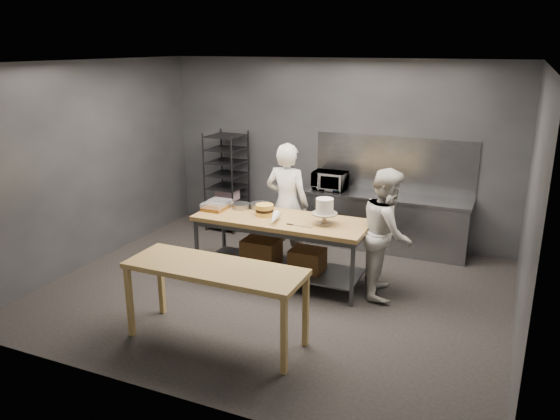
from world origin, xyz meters
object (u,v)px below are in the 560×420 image
at_px(speed_rack, 227,182).
at_px(chef_behind, 287,204).
at_px(work_table, 281,242).
at_px(microwave, 330,181).
at_px(layer_cake, 264,210).
at_px(chef_right, 387,233).
at_px(near_counter, 215,274).
at_px(frosted_cake_stand, 325,208).

height_order(speed_rack, chef_behind, chef_behind).
height_order(work_table, microwave, microwave).
bearing_deg(microwave, layer_cake, -100.98).
distance_m(speed_rack, layer_cake, 2.31).
height_order(chef_right, microwave, chef_right).
bearing_deg(near_counter, microwave, 88.55).
relative_size(speed_rack, layer_cake, 6.98).
height_order(speed_rack, frosted_cake_stand, speed_rack).
bearing_deg(microwave, work_table, -92.89).
distance_m(work_table, frosted_cake_stand, 0.85).
distance_m(chef_behind, microwave, 1.20).
relative_size(work_table, microwave, 4.43).
bearing_deg(frosted_cake_stand, work_table, 178.02).
height_order(speed_rack, microwave, speed_rack).
xyz_separation_m(microwave, frosted_cake_stand, (0.54, -1.83, 0.09)).
relative_size(speed_rack, chef_behind, 0.95).
distance_m(chef_behind, frosted_cake_stand, 1.07).
xyz_separation_m(chef_behind, layer_cake, (-0.08, -0.63, 0.08)).
distance_m(near_counter, frosted_cake_stand, 1.92).
xyz_separation_m(work_table, frosted_cake_stand, (0.63, -0.02, 0.57)).
distance_m(speed_rack, chef_right, 3.60).
distance_m(chef_behind, layer_cake, 0.64).
bearing_deg(microwave, chef_behind, -103.15).
relative_size(speed_rack, microwave, 3.23).
relative_size(chef_behind, microwave, 3.41).
bearing_deg(work_table, frosted_cake_stand, -1.98).
distance_m(work_table, chef_right, 1.47).
xyz_separation_m(chef_behind, frosted_cake_stand, (0.82, -0.66, 0.22)).
xyz_separation_m(speed_rack, chef_right, (3.24, -1.56, -0.00)).
relative_size(near_counter, speed_rack, 1.14).
bearing_deg(frosted_cake_stand, microwave, 106.59).
relative_size(speed_rack, frosted_cake_stand, 4.95).
xyz_separation_m(near_counter, chef_right, (1.44, 1.96, 0.04)).
bearing_deg(near_counter, frosted_cake_stand, 70.38).
distance_m(work_table, speed_rack, 2.51).
bearing_deg(chef_right, near_counter, 132.04).
height_order(near_counter, frosted_cake_stand, frosted_cake_stand).
bearing_deg(speed_rack, chef_behind, -33.76).
distance_m(chef_right, frosted_cake_stand, 0.87).
distance_m(chef_right, microwave, 2.13).
height_order(work_table, layer_cake, layer_cake).
bearing_deg(chef_behind, near_counter, 96.26).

